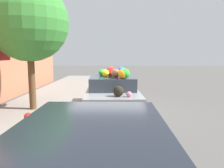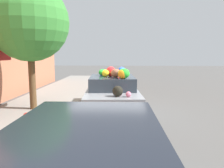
# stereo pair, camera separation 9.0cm
# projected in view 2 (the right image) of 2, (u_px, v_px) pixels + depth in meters

# --- Properties ---
(ground_plane) EXTENTS (60.00, 60.00, 0.00)m
(ground_plane) POSITION_uv_depth(u_px,v_px,m) (109.00, 114.00, 7.86)
(ground_plane) COLOR #565451
(sidewalk_curb) EXTENTS (24.00, 3.20, 0.13)m
(sidewalk_curb) POSITION_uv_depth(u_px,v_px,m) (35.00, 111.00, 7.99)
(sidewalk_curb) COLOR gray
(sidewalk_curb) RESTS_ON ground
(street_tree) EXTENTS (2.78, 2.78, 4.52)m
(street_tree) POSITION_uv_depth(u_px,v_px,m) (29.00, 22.00, 7.66)
(street_tree) COLOR brown
(street_tree) RESTS_ON sidewalk_curb
(fire_hydrant) EXTENTS (0.20, 0.20, 0.70)m
(fire_hydrant) POSITION_uv_depth(u_px,v_px,m) (28.00, 127.00, 5.03)
(fire_hydrant) COLOR red
(fire_hydrant) RESTS_ON sidewalk_curb
(art_car) EXTENTS (4.18, 1.97, 1.71)m
(art_car) POSITION_uv_depth(u_px,v_px,m) (112.00, 93.00, 7.71)
(art_car) COLOR gray
(art_car) RESTS_ON ground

